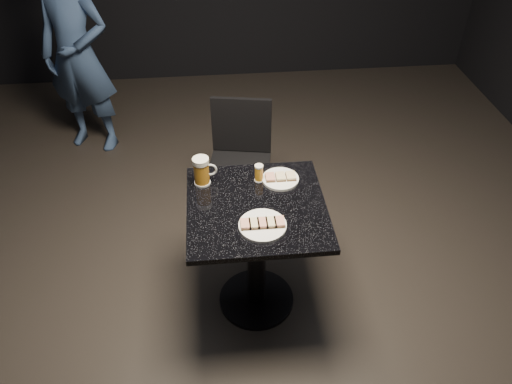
% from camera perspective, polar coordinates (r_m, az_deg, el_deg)
% --- Properties ---
extents(floor, '(6.00, 6.00, 0.00)m').
position_cam_1_polar(floor, '(3.05, 0.04, -12.24)').
color(floor, black).
rests_on(floor, ground).
extents(plate_large, '(0.23, 0.23, 0.01)m').
position_cam_1_polar(plate_large, '(2.38, 0.75, -3.85)').
color(plate_large, white).
rests_on(plate_large, table).
extents(plate_small, '(0.20, 0.20, 0.01)m').
position_cam_1_polar(plate_small, '(2.66, 2.80, 1.49)').
color(plate_small, white).
rests_on(plate_small, table).
extents(patron, '(0.67, 0.55, 1.59)m').
position_cam_1_polar(patron, '(4.15, -19.75, 14.53)').
color(patron, navy).
rests_on(patron, floor).
extents(table, '(0.70, 0.70, 0.75)m').
position_cam_1_polar(table, '(2.67, 0.04, -5.46)').
color(table, black).
rests_on(table, floor).
extents(beer_mug, '(0.13, 0.09, 0.16)m').
position_cam_1_polar(beer_mug, '(2.61, -6.20, 2.42)').
color(beer_mug, silver).
rests_on(beer_mug, table).
extents(beer_tumbler, '(0.05, 0.05, 0.10)m').
position_cam_1_polar(beer_tumbler, '(2.63, 0.34, 2.18)').
color(beer_tumbler, silver).
rests_on(beer_tumbler, table).
extents(chair, '(0.45, 0.45, 0.86)m').
position_cam_1_polar(chair, '(3.27, -1.82, 4.05)').
color(chair, black).
rests_on(chair, floor).
extents(canapes_on_plate_large, '(0.21, 0.07, 0.02)m').
position_cam_1_polar(canapes_on_plate_large, '(2.37, 0.76, -3.56)').
color(canapes_on_plate_large, '#4C3521').
rests_on(canapes_on_plate_large, plate_large).
extents(canapes_on_plate_small, '(0.16, 0.07, 0.02)m').
position_cam_1_polar(canapes_on_plate_small, '(2.65, 2.81, 1.77)').
color(canapes_on_plate_small, '#4C3521').
rests_on(canapes_on_plate_small, plate_small).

